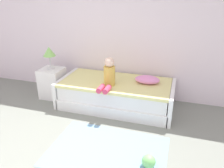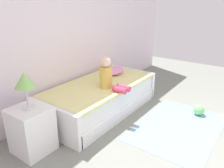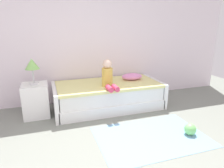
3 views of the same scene
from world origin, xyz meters
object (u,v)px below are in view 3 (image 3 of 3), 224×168
(child_figure, at_px, (108,76))
(toy_ball, at_px, (190,129))
(pillow, at_px, (132,77))
(bed, at_px, (108,95))
(nightstand, at_px, (36,100))
(table_lamp, at_px, (32,65))

(child_figure, relative_size, toy_ball, 2.87)
(pillow, relative_size, toy_ball, 2.48)
(toy_ball, bearing_deg, pillow, 100.70)
(pillow, xyz_separation_m, toy_ball, (0.29, -1.53, -0.48))
(pillow, bearing_deg, bed, -169.80)
(nightstand, xyz_separation_m, table_lamp, (-0.00, 0.00, 0.64))
(bed, xyz_separation_m, child_figure, (-0.07, -0.23, 0.46))
(table_lamp, distance_m, pillow, 1.94)
(nightstand, distance_m, table_lamp, 0.64)
(bed, relative_size, nightstand, 3.52)
(bed, relative_size, child_figure, 4.14)
(nightstand, relative_size, toy_ball, 3.38)
(toy_ball, bearing_deg, table_lamp, 146.89)
(pillow, bearing_deg, child_figure, -152.28)
(pillow, bearing_deg, toy_ball, -79.30)
(child_figure, xyz_separation_m, toy_ball, (0.91, -1.20, -0.62))
(table_lamp, distance_m, toy_ball, 2.75)
(nightstand, height_order, table_lamp, table_lamp)
(bed, relative_size, table_lamp, 4.69)
(bed, xyz_separation_m, nightstand, (-1.35, 0.00, 0.05))
(nightstand, bearing_deg, table_lamp, 104.04)
(table_lamp, bearing_deg, child_figure, -10.22)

